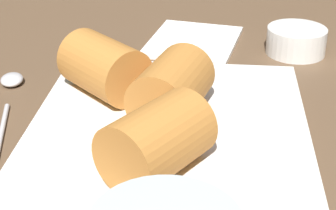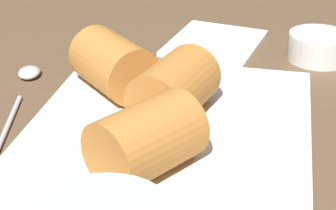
{
  "view_description": "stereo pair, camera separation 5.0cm",
  "coord_description": "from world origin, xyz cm",
  "px_view_note": "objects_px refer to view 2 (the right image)",
  "views": [
    {
      "loc": [
        44.14,
        6.36,
        29.02
      ],
      "look_at": [
        0.66,
        2.18,
        5.82
      ],
      "focal_mm": 60.0,
      "sensor_mm": 36.0,
      "label": 1
    },
    {
      "loc": [
        43.38,
        11.3,
        29.02
      ],
      "look_at": [
        0.66,
        2.18,
        5.82
      ],
      "focal_mm": 60.0,
      "sensor_mm": 36.0,
      "label": 2
    }
  ],
  "objects_px": {
    "serving_plate": "(168,135)",
    "napkin": "(215,43)",
    "spoon": "(24,85)",
    "dipping_bowl_near": "(319,46)"
  },
  "relations": [
    {
      "from": "spoon",
      "to": "napkin",
      "type": "relative_size",
      "value": 1.35
    },
    {
      "from": "serving_plate",
      "to": "spoon",
      "type": "height_order",
      "value": "serving_plate"
    },
    {
      "from": "napkin",
      "to": "serving_plate",
      "type": "bearing_deg",
      "value": -2.28
    },
    {
      "from": "serving_plate",
      "to": "spoon",
      "type": "bearing_deg",
      "value": -112.74
    },
    {
      "from": "serving_plate",
      "to": "dipping_bowl_near",
      "type": "bearing_deg",
      "value": 148.56
    },
    {
      "from": "dipping_bowl_near",
      "to": "spoon",
      "type": "xyz_separation_m",
      "value": [
        0.15,
        -0.31,
        -0.01
      ]
    },
    {
      "from": "serving_plate",
      "to": "napkin",
      "type": "distance_m",
      "value": 0.24
    },
    {
      "from": "dipping_bowl_near",
      "to": "napkin",
      "type": "bearing_deg",
      "value": -98.32
    },
    {
      "from": "serving_plate",
      "to": "spoon",
      "type": "distance_m",
      "value": 0.19
    },
    {
      "from": "spoon",
      "to": "napkin",
      "type": "distance_m",
      "value": 0.25
    }
  ]
}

